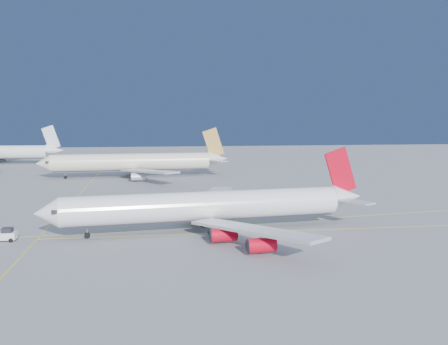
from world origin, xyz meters
The scene contains 5 objects.
ground centered at (0.00, 0.00, 0.00)m, with size 500.00×500.00×0.00m, color slate.
taxiway_lines centered at (-14.71, 6.34, 0.01)m, with size 118.86×140.00×0.02m.
airliner_virgin centered at (-9.73, -11.95, 4.54)m, with size 61.02×54.47×15.05m.
airliner_etihad centered at (-26.05, 72.90, 5.19)m, with size 65.34×60.27×17.05m.
pushback_tug centered at (-45.12, -14.49, 1.05)m, with size 4.08×2.58×2.26m.
Camera 1 is at (-20.36, -100.92, 20.79)m, focal length 40.00 mm.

